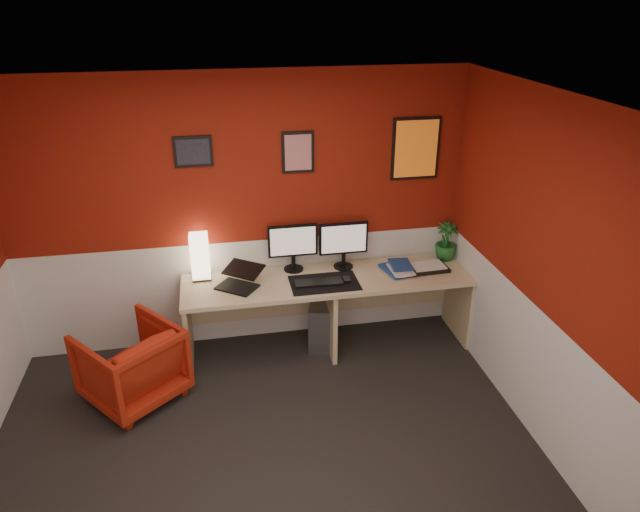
{
  "coord_description": "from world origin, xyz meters",
  "views": [
    {
      "loc": [
        -0.22,
        -3.07,
        3.09
      ],
      "look_at": [
        0.6,
        1.21,
        1.05
      ],
      "focal_mm": 32.32,
      "sensor_mm": 36.0,
      "label": 1
    }
  ],
  "objects_px": {
    "shoji_lamp": "(200,258)",
    "armchair": "(131,364)",
    "laptop": "(236,277)",
    "potted_plant": "(446,241)",
    "monitor_left": "(293,241)",
    "zen_tray": "(428,268)",
    "pc_tower": "(321,322)",
    "desk": "(329,313)",
    "monitor_right": "(344,238)"
  },
  "relations": [
    {
      "from": "laptop",
      "to": "potted_plant",
      "type": "distance_m",
      "value": 2.0
    },
    {
      "from": "laptop",
      "to": "monitor_left",
      "type": "xyz_separation_m",
      "value": [
        0.53,
        0.26,
        0.18
      ]
    },
    {
      "from": "shoji_lamp",
      "to": "armchair",
      "type": "height_order",
      "value": "shoji_lamp"
    },
    {
      "from": "shoji_lamp",
      "to": "armchair",
      "type": "bearing_deg",
      "value": -133.9
    },
    {
      "from": "desk",
      "to": "armchair",
      "type": "xyz_separation_m",
      "value": [
        -1.72,
        -0.41,
        -0.04
      ]
    },
    {
      "from": "desk",
      "to": "potted_plant",
      "type": "relative_size",
      "value": 7.1
    },
    {
      "from": "pc_tower",
      "to": "monitor_left",
      "type": "bearing_deg",
      "value": 163.89
    },
    {
      "from": "monitor_left",
      "to": "potted_plant",
      "type": "bearing_deg",
      "value": -1.59
    },
    {
      "from": "laptop",
      "to": "pc_tower",
      "type": "height_order",
      "value": "laptop"
    },
    {
      "from": "shoji_lamp",
      "to": "laptop",
      "type": "distance_m",
      "value": 0.4
    },
    {
      "from": "shoji_lamp",
      "to": "zen_tray",
      "type": "distance_m",
      "value": 2.06
    },
    {
      "from": "potted_plant",
      "to": "armchair",
      "type": "relative_size",
      "value": 0.52
    },
    {
      "from": "zen_tray",
      "to": "laptop",
      "type": "bearing_deg",
      "value": -178.69
    },
    {
      "from": "desk",
      "to": "monitor_right",
      "type": "height_order",
      "value": "monitor_right"
    },
    {
      "from": "laptop",
      "to": "zen_tray",
      "type": "xyz_separation_m",
      "value": [
        1.75,
        0.04,
        -0.09
      ]
    },
    {
      "from": "monitor_right",
      "to": "zen_tray",
      "type": "relative_size",
      "value": 1.66
    },
    {
      "from": "shoji_lamp",
      "to": "laptop",
      "type": "bearing_deg",
      "value": -39.57
    },
    {
      "from": "monitor_right",
      "to": "desk",
      "type": "bearing_deg",
      "value": -132.41
    },
    {
      "from": "armchair",
      "to": "potted_plant",
      "type": "bearing_deg",
      "value": 152.44
    },
    {
      "from": "laptop",
      "to": "zen_tray",
      "type": "relative_size",
      "value": 0.94
    },
    {
      "from": "monitor_right",
      "to": "armchair",
      "type": "height_order",
      "value": "monitor_right"
    },
    {
      "from": "shoji_lamp",
      "to": "potted_plant",
      "type": "xyz_separation_m",
      "value": [
        2.28,
        -0.03,
        -0.02
      ]
    },
    {
      "from": "desk",
      "to": "pc_tower",
      "type": "relative_size",
      "value": 5.78
    },
    {
      "from": "monitor_right",
      "to": "potted_plant",
      "type": "relative_size",
      "value": 1.58
    },
    {
      "from": "laptop",
      "to": "monitor_right",
      "type": "relative_size",
      "value": 0.57
    },
    {
      "from": "desk",
      "to": "armchair",
      "type": "distance_m",
      "value": 1.77
    },
    {
      "from": "laptop",
      "to": "monitor_left",
      "type": "distance_m",
      "value": 0.62
    },
    {
      "from": "monitor_right",
      "to": "monitor_left",
      "type": "bearing_deg",
      "value": 175.84
    },
    {
      "from": "desk",
      "to": "laptop",
      "type": "height_order",
      "value": "laptop"
    },
    {
      "from": "potted_plant",
      "to": "laptop",
      "type": "bearing_deg",
      "value": -173.68
    },
    {
      "from": "monitor_right",
      "to": "armchair",
      "type": "relative_size",
      "value": 0.82
    },
    {
      "from": "laptop",
      "to": "zen_tray",
      "type": "distance_m",
      "value": 1.75
    },
    {
      "from": "desk",
      "to": "monitor_left",
      "type": "distance_m",
      "value": 0.75
    },
    {
      "from": "laptop",
      "to": "pc_tower",
      "type": "bearing_deg",
      "value": 45.97
    },
    {
      "from": "desk",
      "to": "potted_plant",
      "type": "xyz_separation_m",
      "value": [
        1.17,
        0.19,
        0.55
      ]
    },
    {
      "from": "monitor_right",
      "to": "potted_plant",
      "type": "distance_m",
      "value": 1.0
    },
    {
      "from": "monitor_left",
      "to": "monitor_right",
      "type": "relative_size",
      "value": 1.0
    },
    {
      "from": "armchair",
      "to": "shoji_lamp",
      "type": "bearing_deg",
      "value": -173.21
    },
    {
      "from": "desk",
      "to": "shoji_lamp",
      "type": "height_order",
      "value": "shoji_lamp"
    },
    {
      "from": "shoji_lamp",
      "to": "monitor_left",
      "type": "distance_m",
      "value": 0.83
    },
    {
      "from": "monitor_left",
      "to": "pc_tower",
      "type": "relative_size",
      "value": 1.29
    },
    {
      "from": "pc_tower",
      "to": "laptop",
      "type": "bearing_deg",
      "value": -156.34
    },
    {
      "from": "shoji_lamp",
      "to": "monitor_left",
      "type": "bearing_deg",
      "value": 0.98
    },
    {
      "from": "pc_tower",
      "to": "potted_plant",
      "type": "bearing_deg",
      "value": 18.51
    },
    {
      "from": "shoji_lamp",
      "to": "potted_plant",
      "type": "distance_m",
      "value": 2.28
    },
    {
      "from": "laptop",
      "to": "monitor_left",
      "type": "relative_size",
      "value": 0.57
    },
    {
      "from": "shoji_lamp",
      "to": "pc_tower",
      "type": "xyz_separation_m",
      "value": [
        1.06,
        -0.12,
        -0.7
      ]
    },
    {
      "from": "monitor_left",
      "to": "armchair",
      "type": "bearing_deg",
      "value": -155.9
    },
    {
      "from": "monitor_left",
      "to": "zen_tray",
      "type": "bearing_deg",
      "value": -10.24
    },
    {
      "from": "laptop",
      "to": "armchair",
      "type": "bearing_deg",
      "value": -120.61
    }
  ]
}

